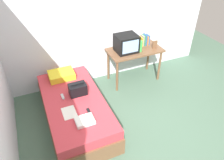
% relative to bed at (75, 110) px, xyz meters
% --- Properties ---
extents(ground_plane, '(8.00, 8.00, 0.00)m').
position_rel_bed_xyz_m(ground_plane, '(0.92, -0.82, -0.24)').
color(ground_plane, '#4C6B56').
extents(wall_back, '(5.20, 0.10, 2.60)m').
position_rel_bed_xyz_m(wall_back, '(0.92, 1.18, 1.06)').
color(wall_back, silver).
rests_on(wall_back, ground).
extents(bed, '(1.00, 2.00, 0.50)m').
position_rel_bed_xyz_m(bed, '(0.00, 0.00, 0.00)').
color(bed, brown).
rests_on(bed, ground).
extents(desk, '(1.16, 0.60, 0.77)m').
position_rel_bed_xyz_m(desk, '(1.57, 0.75, 0.42)').
color(desk, brown).
rests_on(desk, ground).
extents(tv, '(0.44, 0.39, 0.36)m').
position_rel_bed_xyz_m(tv, '(1.36, 0.75, 0.70)').
color(tv, black).
rests_on(tv, desk).
extents(water_bottle, '(0.08, 0.08, 0.24)m').
position_rel_bed_xyz_m(water_bottle, '(1.63, 0.63, 0.64)').
color(water_bottle, green).
rests_on(water_bottle, desk).
extents(book_row, '(0.19, 0.16, 0.24)m').
position_rel_bed_xyz_m(book_row, '(1.86, 0.86, 0.63)').
color(book_row, gold).
rests_on(book_row, desk).
extents(picture_frame, '(0.11, 0.02, 0.17)m').
position_rel_bed_xyz_m(picture_frame, '(1.98, 0.63, 0.61)').
color(picture_frame, brown).
rests_on(picture_frame, desk).
extents(pillow, '(0.48, 0.36, 0.12)m').
position_rel_bed_xyz_m(pillow, '(-0.04, 0.72, 0.31)').
color(pillow, yellow).
rests_on(pillow, bed).
extents(handbag, '(0.30, 0.20, 0.22)m').
position_rel_bed_xyz_m(handbag, '(0.11, 0.11, 0.35)').
color(handbag, black).
rests_on(handbag, bed).
extents(magazine, '(0.21, 0.29, 0.01)m').
position_rel_bed_xyz_m(magazine, '(-0.15, -0.29, 0.26)').
color(magazine, white).
rests_on(magazine, bed).
extents(remote_dark, '(0.04, 0.16, 0.02)m').
position_rel_bed_xyz_m(remote_dark, '(0.14, -0.40, 0.26)').
color(remote_dark, black).
rests_on(remote_dark, bed).
extents(remote_silver, '(0.04, 0.14, 0.02)m').
position_rel_bed_xyz_m(remote_silver, '(-0.16, 0.13, 0.26)').
color(remote_silver, '#B7B7BC').
rests_on(remote_silver, bed).
extents(folded_towel, '(0.28, 0.22, 0.06)m').
position_rel_bed_xyz_m(folded_towel, '(0.02, -0.58, 0.28)').
color(folded_towel, white).
rests_on(folded_towel, bed).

